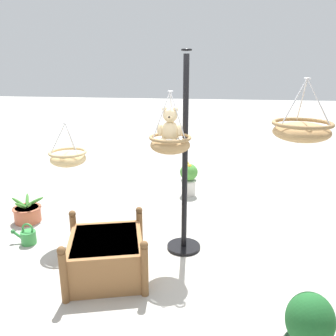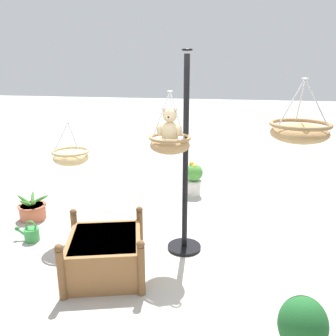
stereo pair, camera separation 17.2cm
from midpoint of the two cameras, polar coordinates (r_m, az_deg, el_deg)
name	(u,v)px [view 1 (the left image)]	position (r m, az deg, el deg)	size (l,w,h in m)	color
ground_plane	(167,252)	(4.69, -1.30, -13.51)	(40.00, 40.00, 0.00)	#ADAAA3
display_pole_central	(184,192)	(4.44, 1.59, -4.01)	(0.44, 0.44, 2.52)	black
hanging_basket_with_teddy	(170,144)	(4.02, -0.86, 3.99)	(0.49, 0.49, 0.71)	#A37F51
teddy_bear	(170,128)	(3.96, -0.92, 6.53)	(0.29, 0.25, 0.42)	#D1B789
hanging_basket_left_high	(302,130)	(3.40, 19.59, 5.78)	(0.54, 0.54, 0.57)	#A37F51
hanging_basket_right_low	(68,158)	(4.82, -16.95, 1.59)	(0.49, 0.49, 0.58)	tan
wooden_planter_box	(106,255)	(4.21, -11.20, -13.72)	(1.11, 1.16, 0.64)	olive
potted_plant_fern_front	(27,212)	(5.89, -22.71, -6.70)	(0.49, 0.45, 0.40)	#BC6042
potted_plant_bushy_green	(189,178)	(6.46, 2.63, -1.59)	(0.33, 0.33, 0.64)	beige
potted_plant_small_succulent	(309,329)	(3.23, 20.40, -23.43)	(0.38, 0.38, 0.65)	#2D5638
watering_can	(28,237)	(5.23, -22.76, -10.27)	(0.35, 0.20, 0.30)	#338C3F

